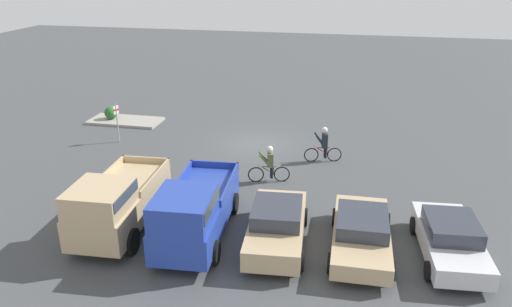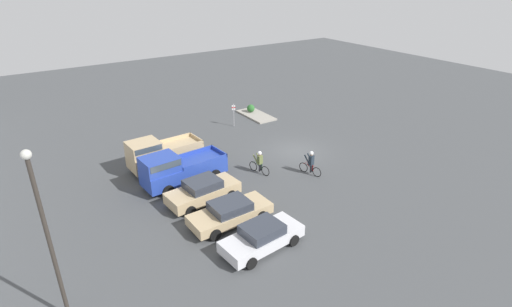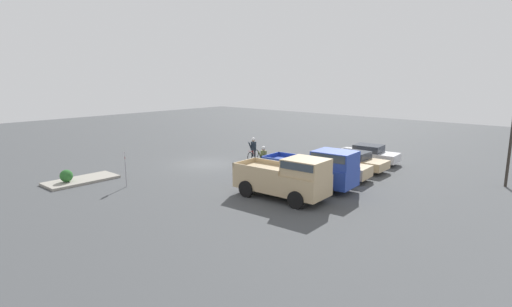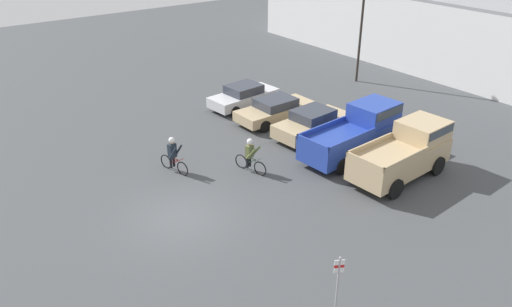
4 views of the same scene
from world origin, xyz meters
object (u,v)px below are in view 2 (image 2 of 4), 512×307
at_px(cyclist_0, 259,162).
at_px(cyclist_1, 311,162).
at_px(sedan_0, 262,236).
at_px(lamppost, 46,229).
at_px(pickup_truck_1, 160,153).
at_px(sedan_1, 230,212).
at_px(sedan_2, 203,191).
at_px(fire_lane_sign, 234,113).
at_px(pickup_truck_0, 177,169).
at_px(shrub, 251,108).

bearing_deg(cyclist_0, cyclist_1, -126.77).
xyz_separation_m(sedan_0, cyclist_1, (4.69, -7.30, 0.21)).
distance_m(cyclist_1, lamppost, 17.12).
height_order(pickup_truck_1, cyclist_1, pickup_truck_1).
distance_m(sedan_0, sedan_1, 2.81).
bearing_deg(sedan_0, sedan_2, 4.22).
distance_m(sedan_0, cyclist_1, 8.68).
bearing_deg(fire_lane_sign, pickup_truck_0, 129.80).
bearing_deg(fire_lane_sign, shrub, -56.85).
xyz_separation_m(cyclist_0, cyclist_1, (-2.09, -2.79, 0.03)).
distance_m(sedan_0, shrub, 20.59).
distance_m(sedan_1, cyclist_1, 7.72).
distance_m(fire_lane_sign, shrub, 3.85).
xyz_separation_m(sedan_0, pickup_truck_0, (8.36, 0.80, 0.50)).
height_order(cyclist_1, shrub, cyclist_1).
relative_size(cyclist_0, shrub, 2.41).
relative_size(sedan_1, fire_lane_sign, 2.24).
bearing_deg(cyclist_0, pickup_truck_1, 50.60).
distance_m(pickup_truck_0, lamppost, 11.63).
distance_m(pickup_truck_0, cyclist_1, 8.90).
bearing_deg(shrub, sedan_0, 148.21).
relative_size(pickup_truck_1, shrub, 6.98).
height_order(sedan_0, cyclist_1, cyclist_1).
xyz_separation_m(pickup_truck_1, cyclist_1, (-6.49, -8.15, -0.30)).
bearing_deg(pickup_truck_0, cyclist_1, -114.40).
relative_size(pickup_truck_1, cyclist_1, 2.94).
xyz_separation_m(fire_lane_sign, lamppost, (-14.69, 16.69, 3.06)).
relative_size(sedan_1, shrub, 6.30).
distance_m(cyclist_0, cyclist_1, 3.49).
bearing_deg(shrub, sedan_1, 143.11).
relative_size(sedan_0, pickup_truck_0, 0.79).
bearing_deg(lamppost, pickup_truck_0, -47.14).
bearing_deg(sedan_0, shrub, -31.79).
xyz_separation_m(pickup_truck_1, cyclist_0, (-4.40, -5.36, -0.34)).
xyz_separation_m(sedan_2, cyclist_0, (1.18, -4.92, 0.12)).
relative_size(sedan_1, pickup_truck_1, 0.90).
bearing_deg(cyclist_0, shrub, -30.61).
distance_m(sedan_2, cyclist_0, 5.06).
xyz_separation_m(pickup_truck_0, cyclist_1, (-3.67, -8.10, -0.28)).
distance_m(sedan_1, pickup_truck_1, 8.42).
distance_m(sedan_2, shrub, 16.39).
distance_m(sedan_1, fire_lane_sign, 14.90).
distance_m(cyclist_1, fire_lane_sign, 10.76).
bearing_deg(pickup_truck_1, lamppost, 141.98).
distance_m(sedan_0, sedan_2, 5.62).
height_order(pickup_truck_0, lamppost, lamppost).
bearing_deg(shrub, pickup_truck_1, 118.39).
bearing_deg(sedan_1, sedan_0, -176.22).
distance_m(sedan_2, lamppost, 10.50).
relative_size(fire_lane_sign, shrub, 2.81).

